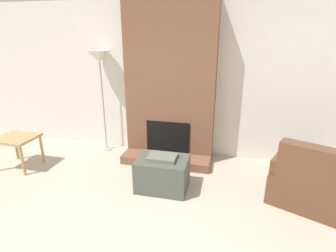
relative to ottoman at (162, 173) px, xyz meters
name	(u,v)px	position (x,y,z in m)	size (l,w,h in m)	color
wall_back	(173,81)	(-0.13, 1.29, 1.07)	(8.15, 0.06, 2.60)	silver
fireplace	(170,87)	(-0.13, 1.06, 1.00)	(1.46, 0.74, 2.60)	brown
ottoman	(162,173)	(0.00, 0.00, 0.00)	(0.69, 0.51, 0.50)	#474C42
armchair	(308,182)	(1.88, 0.15, 0.04)	(1.11, 1.17, 0.87)	brown
side_table	(17,142)	(-2.41, 0.08, 0.21)	(0.59, 0.52, 0.52)	tan
floor_lamp_left	(99,61)	(-1.36, 1.05, 1.39)	(0.40, 0.40, 1.80)	#ADADB2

